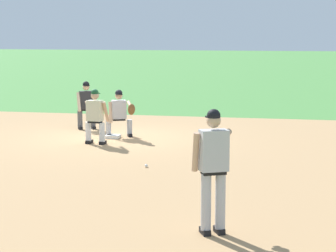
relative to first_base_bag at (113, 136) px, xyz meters
The scene contains 8 objects.
ground_plane 0.04m from the first_base_bag, ahead, with size 160.00×160.00×0.00m, color #47843D.
infield_dirt_patch 4.49m from the first_base_bag, 154.22° to the right, with size 18.00×18.00×0.01m, color tan.
first_base_bag is the anchor object (origin of this frame).
baseball 4.09m from the first_base_bag, 153.35° to the right, with size 0.07×0.07×0.07m, color white.
pitcher 9.00m from the first_base_bag, 154.11° to the right, with size 0.83×0.59×1.86m.
first_baseman 0.73m from the first_base_bag, 46.49° to the right, with size 0.84×0.99×1.34m.
baserunner 1.28m from the first_base_bag, behind, with size 0.50×0.64×1.46m.
umpire 2.03m from the first_base_bag, 40.93° to the left, with size 0.61×0.67×1.46m.
Camera 1 is at (-17.32, -5.13, 2.97)m, focal length 70.00 mm.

